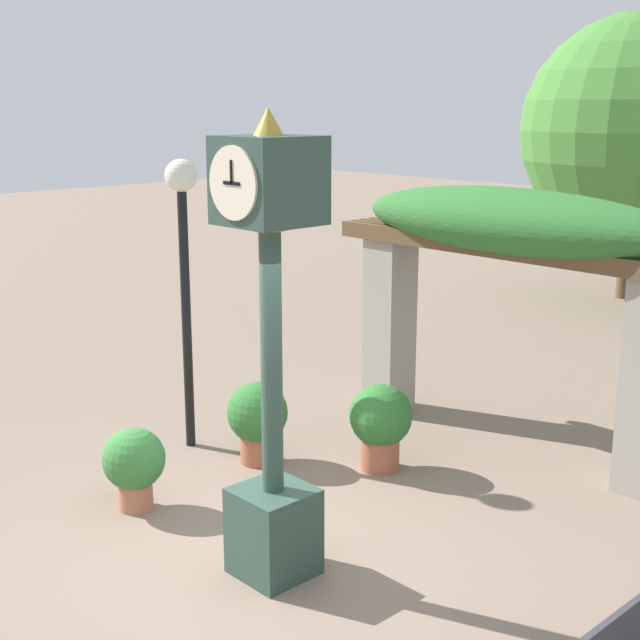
{
  "coord_description": "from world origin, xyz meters",
  "views": [
    {
      "loc": [
        5.27,
        -4.15,
        3.64
      ],
      "look_at": [
        0.37,
        0.48,
        1.98
      ],
      "focal_mm": 50.0,
      "sensor_mm": 36.0,
      "label": 1
    }
  ],
  "objects_px": {
    "potted_plant_near_left": "(381,422)",
    "lamp_post": "(183,239)",
    "pedestal_clock": "(271,349)",
    "potted_plant_far_right": "(134,463)",
    "potted_plant_near_right": "(258,418)"
  },
  "relations": [
    {
      "from": "lamp_post",
      "to": "potted_plant_near_left",
      "type": "bearing_deg",
      "value": 28.78
    },
    {
      "from": "potted_plant_far_right",
      "to": "lamp_post",
      "type": "bearing_deg",
      "value": 126.37
    },
    {
      "from": "pedestal_clock",
      "to": "lamp_post",
      "type": "distance_m",
      "value": 2.93
    },
    {
      "from": "pedestal_clock",
      "to": "lamp_post",
      "type": "xyz_separation_m",
      "value": [
        -2.68,
        1.09,
        0.42
      ]
    },
    {
      "from": "potted_plant_near_left",
      "to": "lamp_post",
      "type": "xyz_separation_m",
      "value": [
        -1.86,
        -1.02,
        1.75
      ]
    },
    {
      "from": "potted_plant_near_right",
      "to": "potted_plant_far_right",
      "type": "bearing_deg",
      "value": -87.31
    },
    {
      "from": "potted_plant_near_left",
      "to": "potted_plant_far_right",
      "type": "xyz_separation_m",
      "value": [
        -0.92,
        -2.3,
        -0.06
      ]
    },
    {
      "from": "potted_plant_near_right",
      "to": "potted_plant_near_left",
      "type": "bearing_deg",
      "value": 38.48
    },
    {
      "from": "potted_plant_near_left",
      "to": "potted_plant_far_right",
      "type": "relative_size",
      "value": 1.16
    },
    {
      "from": "pedestal_clock",
      "to": "potted_plant_far_right",
      "type": "relative_size",
      "value": 4.65
    },
    {
      "from": "pedestal_clock",
      "to": "potted_plant_near_left",
      "type": "relative_size",
      "value": 4.03
    },
    {
      "from": "pedestal_clock",
      "to": "potted_plant_far_right",
      "type": "distance_m",
      "value": 2.24
    },
    {
      "from": "potted_plant_far_right",
      "to": "lamp_post",
      "type": "relative_size",
      "value": 0.25
    },
    {
      "from": "potted_plant_near_left",
      "to": "potted_plant_near_right",
      "type": "bearing_deg",
      "value": -141.52
    },
    {
      "from": "potted_plant_near_right",
      "to": "lamp_post",
      "type": "height_order",
      "value": "lamp_post"
    }
  ]
}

